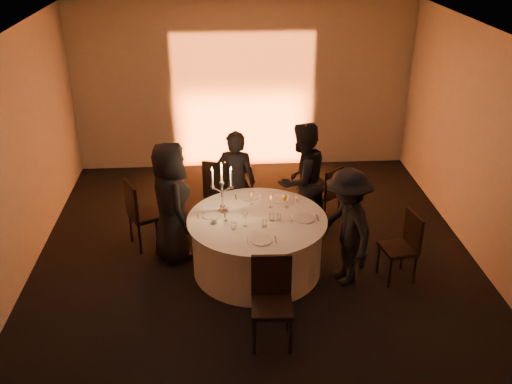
{
  "coord_description": "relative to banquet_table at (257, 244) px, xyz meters",
  "views": [
    {
      "loc": [
        -0.45,
        -6.36,
        4.31
      ],
      "look_at": [
        0.0,
        0.2,
        1.05
      ],
      "focal_mm": 40.0,
      "sensor_mm": 36.0,
      "label": 1
    }
  ],
  "objects": [
    {
      "name": "uplighter_fixture",
      "position": [
        0.0,
        3.2,
        -0.33
      ],
      "size": [
        0.25,
        0.12,
        0.1
      ],
      "primitive_type": "cube",
      "color": "black",
      "rests_on": "floor"
    },
    {
      "name": "tumbler_c",
      "position": [
        0.18,
        -0.06,
        0.43
      ],
      "size": [
        0.07,
        0.07,
        0.09
      ],
      "primitive_type": "cylinder",
      "color": "silver",
      "rests_on": "banquet_table"
    },
    {
      "name": "chair_front",
      "position": [
        0.06,
        -1.36,
        0.18
      ],
      "size": [
        0.46,
        0.46,
        1.01
      ],
      "rotation": [
        0.0,
        0.0,
        -0.04
      ],
      "color": "black",
      "rests_on": "floor"
    },
    {
      "name": "chair_left",
      "position": [
        -1.57,
        0.7,
        0.19
      ],
      "size": [
        0.59,
        0.59,
        1.01
      ],
      "rotation": [
        0.0,
        0.0,
        2.03
      ],
      "color": "black",
      "rests_on": "floor"
    },
    {
      "name": "wall_right",
      "position": [
        3.0,
        0.0,
        1.12
      ],
      "size": [
        0.0,
        7.0,
        7.0
      ],
      "primitive_type": "plane",
      "rotation": [
        1.57,
        0.0,
        -1.57
      ],
      "color": "beige",
      "rests_on": "floor"
    },
    {
      "name": "guest_back_right",
      "position": [
        0.7,
        0.93,
        0.47
      ],
      "size": [
        1.05,
        1.02,
        1.71
      ],
      "primitive_type": "imported",
      "rotation": [
        0.0,
        0.0,
        -2.5
      ],
      "color": "black",
      "rests_on": "floor"
    },
    {
      "name": "chair_back_left",
      "position": [
        -0.45,
        1.26,
        0.22
      ],
      "size": [
        0.58,
        0.58,
        1.07
      ],
      "rotation": [
        0.0,
        0.0,
        2.84
      ],
      "color": "black",
      "rests_on": "floor"
    },
    {
      "name": "wall_back",
      "position": [
        0.0,
        3.5,
        1.12
      ],
      "size": [
        7.0,
        0.0,
        7.0
      ],
      "primitive_type": "plane",
      "rotation": [
        1.57,
        0.0,
        0.0
      ],
      "color": "beige",
      "rests_on": "floor"
    },
    {
      "name": "wine_glass_a",
      "position": [
        -0.4,
        -0.03,
        0.52
      ],
      "size": [
        0.07,
        0.07,
        0.19
      ],
      "color": "silver",
      "rests_on": "banquet_table"
    },
    {
      "name": "tumbler_d",
      "position": [
        -0.31,
        -0.24,
        0.43
      ],
      "size": [
        0.07,
        0.07,
        0.09
      ],
      "primitive_type": "cylinder",
      "color": "silver",
      "rests_on": "banquet_table"
    },
    {
      "name": "candelabra",
      "position": [
        -0.44,
        0.21,
        0.63
      ],
      "size": [
        0.3,
        0.14,
        0.7
      ],
      "color": "silver",
      "rests_on": "banquet_table"
    },
    {
      "name": "wine_glass_c",
      "position": [
        -0.05,
        0.4,
        0.52
      ],
      "size": [
        0.07,
        0.07,
        0.19
      ],
      "color": "silver",
      "rests_on": "banquet_table"
    },
    {
      "name": "wall_left",
      "position": [
        -3.0,
        0.0,
        1.12
      ],
      "size": [
        0.0,
        7.0,
        7.0
      ],
      "primitive_type": "plane",
      "rotation": [
        1.57,
        0.0,
        1.57
      ],
      "color": "beige",
      "rests_on": "floor"
    },
    {
      "name": "wine_glass_e",
      "position": [
        0.41,
        0.27,
        0.52
      ],
      "size": [
        0.07,
        0.07,
        0.19
      ],
      "color": "silver",
      "rests_on": "banquet_table"
    },
    {
      "name": "guest_left",
      "position": [
        -1.12,
        0.4,
        0.45
      ],
      "size": [
        0.78,
        0.95,
        1.68
      ],
      "primitive_type": "imported",
      "rotation": [
        0.0,
        0.0,
        1.92
      ],
      "color": "black",
      "rests_on": "floor"
    },
    {
      "name": "wall_front",
      "position": [
        0.0,
        -3.5,
        1.12
      ],
      "size": [
        7.0,
        0.0,
        7.0
      ],
      "primitive_type": "plane",
      "rotation": [
        -1.57,
        0.0,
        0.0
      ],
      "color": "beige",
      "rests_on": "floor"
    },
    {
      "name": "guest_back_left",
      "position": [
        -0.23,
        1.06,
        0.4
      ],
      "size": [
        0.64,
        0.49,
        1.58
      ],
      "primitive_type": "imported",
      "rotation": [
        0.0,
        0.0,
        2.93
      ],
      "color": "black",
      "rests_on": "floor"
    },
    {
      "name": "banquet_table",
      "position": [
        0.0,
        0.0,
        0.0
      ],
      "size": [
        1.8,
        1.8,
        0.77
      ],
      "color": "black",
      "rests_on": "floor"
    },
    {
      "name": "ceiling",
      "position": [
        0.0,
        0.0,
        2.62
      ],
      "size": [
        7.0,
        7.0,
        0.0
      ],
      "primitive_type": "plane",
      "rotation": [
        3.14,
        0.0,
        0.0
      ],
      "color": "silver",
      "rests_on": "wall_back"
    },
    {
      "name": "chair_back_right",
      "position": [
        1.17,
        1.3,
        0.11
      ],
      "size": [
        0.54,
        0.54,
        0.88
      ],
      "rotation": [
        0.0,
        0.0,
        -2.45
      ],
      "color": "black",
      "rests_on": "floor"
    },
    {
      "name": "plate_front",
      "position": [
        0.01,
        -0.55,
        0.39
      ],
      "size": [
        0.36,
        0.26,
        0.01
      ],
      "color": "white",
      "rests_on": "banquet_table"
    },
    {
      "name": "coffee_cup",
      "position": [
        -0.55,
        -0.07,
        0.42
      ],
      "size": [
        0.11,
        0.11,
        0.07
      ],
      "color": "white",
      "rests_on": "banquet_table"
    },
    {
      "name": "wine_glass_b",
      "position": [
        -0.16,
        -0.19,
        0.52
      ],
      "size": [
        0.07,
        0.07,
        0.19
      ],
      "color": "silver",
      "rests_on": "banquet_table"
    },
    {
      "name": "tumbler_a",
      "position": [
        0.08,
        -0.22,
        0.43
      ],
      "size": [
        0.07,
        0.07,
        0.09
      ],
      "primitive_type": "cylinder",
      "color": "silver",
      "rests_on": "banquet_table"
    },
    {
      "name": "floor",
      "position": [
        0.0,
        0.0,
        -0.38
      ],
      "size": [
        7.0,
        7.0,
        0.0
      ],
      "primitive_type": "plane",
      "color": "black",
      "rests_on": "ground"
    },
    {
      "name": "wine_glass_d",
      "position": [
        0.2,
        0.29,
        0.52
      ],
      "size": [
        0.07,
        0.07,
        0.19
      ],
      "color": "silver",
      "rests_on": "banquet_table"
    },
    {
      "name": "plate_left",
      "position": [
        -0.58,
        0.12,
        0.39
      ],
      "size": [
        0.36,
        0.26,
        0.01
      ],
      "color": "white",
      "rests_on": "banquet_table"
    },
    {
      "name": "guest_right",
      "position": [
        1.09,
        -0.32,
        0.39
      ],
      "size": [
        0.84,
        1.13,
        1.56
      ],
      "primitive_type": "imported",
      "rotation": [
        0.0,
        0.0,
        -1.29
      ],
      "color": "black",
      "rests_on": "floor"
    },
    {
      "name": "tumbler_b",
      "position": [
        0.28,
        -0.05,
        0.43
      ],
      "size": [
        0.07,
        0.07,
        0.09
      ],
      "primitive_type": "cylinder",
      "color": "silver",
      "rests_on": "banquet_table"
    },
    {
      "name": "chair_right",
      "position": [
        1.86,
        -0.31,
        0.13
      ],
      "size": [
        0.47,
        0.47,
        0.92
      ],
      "rotation": [
        0.0,
        0.0,
        -1.39
      ],
      "color": "black",
      "rests_on": "floor"
    },
    {
      "name": "plate_back_right",
      "position": [
        0.4,
        0.48,
        0.4
      ],
      "size": [
        0.35,
        0.28,
        0.08
      ],
      "color": "white",
      "rests_on": "banquet_table"
    },
    {
      "name": "plate_right",
      "position": [
        0.6,
        -0.05,
        0.39
      ],
      "size": [
        0.36,
        0.28,
        0.01
      ],
      "color": "white",
      "rests_on": "banquet_table"
    },
    {
      "name": "plate_back_left",
      "position": [
        -0.08,
        0.61,
        0.39
      ],
      "size": [
        0.36,
        0.28,
        0.01
      ],
      "color": "white",
      "rests_on": "banquet_table"
    }
  ]
}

